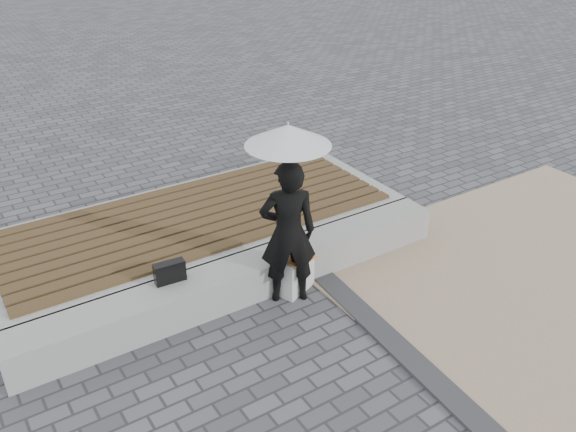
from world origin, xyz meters
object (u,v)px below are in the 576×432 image
at_px(parasol, 288,135).
at_px(canvas_tote, 297,274).
at_px(seating_ledge, 246,278).
at_px(handbag, 170,272).
at_px(woman, 288,233).

bearing_deg(parasol, canvas_tote, 17.98).
xyz_separation_m(seating_ledge, handbag, (-0.80, 0.10, 0.31)).
bearing_deg(woman, handbag, 4.50).
height_order(seating_ledge, canvas_tote, canvas_tote).
xyz_separation_m(handbag, canvas_tote, (1.30, -0.36, -0.29)).
height_order(seating_ledge, parasol, parasol).
xyz_separation_m(seating_ledge, canvas_tote, (0.49, -0.26, 0.02)).
xyz_separation_m(woman, canvas_tote, (0.14, 0.05, -0.58)).
bearing_deg(seating_ledge, canvas_tote, -27.80).
bearing_deg(handbag, parasol, -15.50).
xyz_separation_m(parasol, canvas_tote, (0.14, 0.05, -1.64)).
relative_size(parasol, canvas_tote, 2.40).
height_order(seating_ledge, woman, woman).
xyz_separation_m(parasol, handbag, (-1.15, 0.41, -1.36)).
xyz_separation_m(woman, handbag, (-1.15, 0.41, -0.29)).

